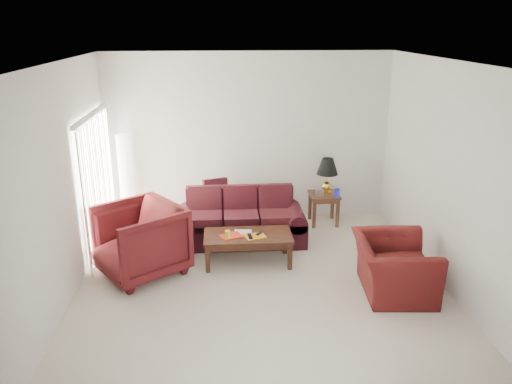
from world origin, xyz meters
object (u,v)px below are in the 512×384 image
end_table (324,208)px  armchair_left (139,240)px  floor_lamp (126,181)px  sofa (241,217)px  armchair_right (394,267)px  coffee_table (248,248)px

end_table → armchair_left: (-3.02, -1.69, 0.24)m
floor_lamp → sofa: bearing=-22.3°
sofa → armchair_right: (1.95, -1.78, -0.06)m
coffee_table → end_table: bearing=23.4°
floor_lamp → armchair_left: 1.87m
floor_lamp → armchair_right: floor_lamp is taller
armchair_left → armchair_right: size_ratio=1.00×
end_table → floor_lamp: size_ratio=0.33×
floor_lamp → coffee_table: size_ratio=1.29×
armchair_left → end_table: bearing=83.1°
floor_lamp → coffee_table: floor_lamp is taller
floor_lamp → armchair_left: bearing=-75.9°
end_table → coffee_table: 2.06m
sofa → floor_lamp: (-1.94, 0.80, 0.41)m
end_table → armchair_left: bearing=-150.8°
armchair_left → sofa: bearing=87.4°
end_table → coffee_table: (-1.45, -1.46, -0.05)m
end_table → coffee_table: bearing=-134.8°
end_table → armchair_right: 2.51m
end_table → sofa: bearing=-155.4°
armchair_left → armchair_right: bearing=41.0°
armchair_left → coffee_table: armchair_left is taller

